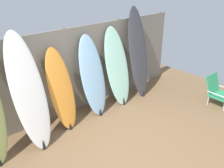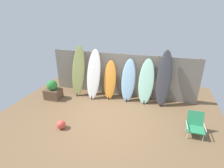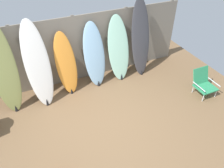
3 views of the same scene
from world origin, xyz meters
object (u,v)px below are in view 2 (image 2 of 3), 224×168
at_px(surfboard_charcoal_5, 164,79).
at_px(planter_box, 53,91).
at_px(surfboard_white_1, 94,75).
at_px(surfboard_seafoam_4, 146,82).
at_px(surfboard_orange_2, 110,80).
at_px(surfboard_skyblue_3, 128,81).
at_px(beach_ball, 61,124).
at_px(beach_chair, 195,124).
at_px(surfboard_olive_0, 78,71).

height_order(surfboard_charcoal_5, planter_box, surfboard_charcoal_5).
relative_size(surfboard_white_1, surfboard_seafoam_4, 1.15).
relative_size(surfboard_orange_2, surfboard_skyblue_3, 0.93).
distance_m(surfboard_white_1, beach_ball, 2.51).
bearing_deg(planter_box, surfboard_skyblue_3, 15.08).
height_order(surfboard_white_1, surfboard_orange_2, surfboard_white_1).
relative_size(surfboard_orange_2, beach_chair, 2.38).
distance_m(surfboard_olive_0, beach_ball, 2.63).
height_order(surfboard_charcoal_5, beach_ball, surfboard_charcoal_5).
height_order(surfboard_white_1, beach_ball, surfboard_white_1).
relative_size(surfboard_seafoam_4, planter_box, 2.14).
bearing_deg(surfboard_skyblue_3, beach_ball, -122.49).
xyz_separation_m(surfboard_olive_0, planter_box, (-0.84, -0.74, -0.68)).
distance_m(surfboard_olive_0, planter_box, 1.31).
bearing_deg(surfboard_skyblue_3, surfboard_seafoam_4, 1.03).
bearing_deg(surfboard_orange_2, surfboard_charcoal_5, 0.20).
relative_size(surfboard_skyblue_3, beach_chair, 2.55).
bearing_deg(planter_box, surfboard_charcoal_5, 10.36).
relative_size(surfboard_seafoam_4, beach_ball, 6.22).
xyz_separation_m(surfboard_skyblue_3, surfboard_seafoam_4, (0.69, 0.01, 0.02)).
bearing_deg(surfboard_white_1, beach_chair, -21.09).
relative_size(surfboard_olive_0, surfboard_seafoam_4, 1.21).
bearing_deg(surfboard_olive_0, beach_chair, -18.64).
height_order(surfboard_white_1, surfboard_skyblue_3, surfboard_white_1).
bearing_deg(surfboard_olive_0, surfboard_orange_2, 1.85).
bearing_deg(surfboard_charcoal_5, beach_ball, -139.76).
distance_m(surfboard_orange_2, planter_box, 2.38).
bearing_deg(surfboard_orange_2, beach_ball, -108.51).
height_order(surfboard_olive_0, surfboard_skyblue_3, surfboard_olive_0).
relative_size(surfboard_charcoal_5, planter_box, 2.61).
relative_size(surfboard_olive_0, surfboard_skyblue_3, 1.24).
relative_size(surfboard_charcoal_5, beach_ball, 7.58).
xyz_separation_m(surfboard_orange_2, surfboard_skyblue_3, (0.76, 0.02, 0.06)).
xyz_separation_m(surfboard_olive_0, beach_ball, (0.55, -2.42, -0.89)).
distance_m(surfboard_olive_0, surfboard_charcoal_5, 3.47).
distance_m(surfboard_skyblue_3, planter_box, 3.11).
xyz_separation_m(surfboard_charcoal_5, beach_ball, (-2.92, -2.47, -0.90)).
xyz_separation_m(surfboard_orange_2, surfboard_charcoal_5, (2.09, 0.01, 0.27)).
xyz_separation_m(surfboard_orange_2, surfboard_seafoam_4, (1.45, 0.03, 0.08)).
xyz_separation_m(surfboard_seafoam_4, beach_ball, (-2.27, -2.49, -0.71)).
height_order(surfboard_olive_0, surfboard_charcoal_5, surfboard_charcoal_5).
xyz_separation_m(surfboard_white_1, surfboard_skyblue_3, (1.42, 0.12, -0.15)).
bearing_deg(surfboard_white_1, surfboard_charcoal_5, 2.29).
distance_m(surfboard_skyblue_3, surfboard_seafoam_4, 0.69).
bearing_deg(surfboard_orange_2, beach_chair, -26.64).
height_order(surfboard_olive_0, surfboard_white_1, surfboard_olive_0).
height_order(surfboard_charcoal_5, beach_chair, surfboard_charcoal_5).
distance_m(surfboard_charcoal_5, beach_chair, 1.98).
xyz_separation_m(surfboard_seafoam_4, beach_chair, (1.64, -1.58, -0.52)).
height_order(surfboard_olive_0, planter_box, surfboard_olive_0).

